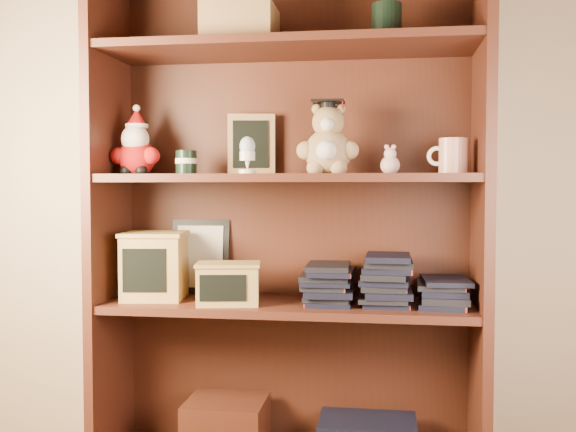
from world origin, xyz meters
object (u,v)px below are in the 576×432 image
object	(u,v)px
grad_teddy_bear	(328,145)
bookcase	(290,228)
treats_box	(155,265)
teacher_mug	(452,156)

from	to	relation	value
grad_teddy_bear	bookcase	bearing A→B (deg)	155.64
grad_teddy_bear	treats_box	xyz separation A→B (m)	(-0.56, 0.01, -0.38)
bookcase	teacher_mug	size ratio (longest dim) A/B	13.33
bookcase	grad_teddy_bear	size ratio (longest dim) A/B	6.89
grad_teddy_bear	treats_box	world-z (taller)	grad_teddy_bear
bookcase	grad_teddy_bear	distance (m)	0.29
treats_box	bookcase	bearing A→B (deg)	6.81
grad_teddy_bear	teacher_mug	xyz separation A→B (m)	(0.37, 0.01, -0.03)
grad_teddy_bear	teacher_mug	size ratio (longest dim) A/B	1.93
teacher_mug	treats_box	xyz separation A→B (m)	(-0.93, -0.00, -0.34)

